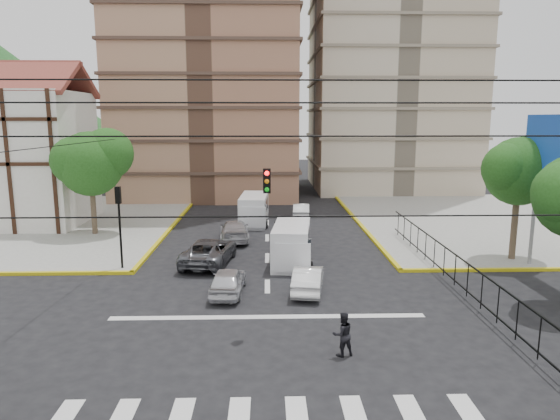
{
  "coord_description": "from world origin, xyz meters",
  "views": [
    {
      "loc": [
        0.0,
        -18.21,
        8.08
      ],
      "look_at": [
        0.58,
        3.83,
        4.0
      ],
      "focal_mm": 32.0,
      "sensor_mm": 36.0,
      "label": 1
    }
  ],
  "objects_px": {
    "traffic_light_nw": "(119,214)",
    "car_white_front_right": "(308,279)",
    "van_right_lane": "(292,245)",
    "van_left_lane": "(254,211)",
    "car_silver_front_left": "(228,281)",
    "pedestrian_crosswalk": "(343,334)"
  },
  "relations": [
    {
      "from": "traffic_light_nw",
      "to": "car_white_front_right",
      "type": "relative_size",
      "value": 1.18
    },
    {
      "from": "van_right_lane",
      "to": "van_left_lane",
      "type": "distance_m",
      "value": 10.86
    },
    {
      "from": "traffic_light_nw",
      "to": "van_left_lane",
      "type": "height_order",
      "value": "traffic_light_nw"
    },
    {
      "from": "van_left_lane",
      "to": "car_silver_front_left",
      "type": "relative_size",
      "value": 1.38
    },
    {
      "from": "traffic_light_nw",
      "to": "pedestrian_crosswalk",
      "type": "bearing_deg",
      "value": -44.06
    },
    {
      "from": "car_silver_front_left",
      "to": "car_white_front_right",
      "type": "xyz_separation_m",
      "value": [
        3.76,
        0.22,
        -0.01
      ]
    },
    {
      "from": "van_left_lane",
      "to": "car_silver_front_left",
      "type": "distance_m",
      "value": 15.36
    },
    {
      "from": "car_silver_front_left",
      "to": "car_white_front_right",
      "type": "bearing_deg",
      "value": -173.15
    },
    {
      "from": "car_silver_front_left",
      "to": "traffic_light_nw",
      "type": "bearing_deg",
      "value": -28.75
    },
    {
      "from": "traffic_light_nw",
      "to": "van_left_lane",
      "type": "relative_size",
      "value": 0.87
    },
    {
      "from": "car_silver_front_left",
      "to": "pedestrian_crosswalk",
      "type": "xyz_separation_m",
      "value": [
        4.41,
        -6.28,
        0.16
      ]
    },
    {
      "from": "van_right_lane",
      "to": "car_white_front_right",
      "type": "distance_m",
      "value": 4.57
    },
    {
      "from": "traffic_light_nw",
      "to": "car_white_front_right",
      "type": "xyz_separation_m",
      "value": [
        9.72,
        -3.54,
        -2.5
      ]
    },
    {
      "from": "car_white_front_right",
      "to": "pedestrian_crosswalk",
      "type": "xyz_separation_m",
      "value": [
        0.65,
        -6.5,
        0.16
      ]
    },
    {
      "from": "van_right_lane",
      "to": "car_silver_front_left",
      "type": "height_order",
      "value": "van_right_lane"
    },
    {
      "from": "van_right_lane",
      "to": "car_white_front_right",
      "type": "relative_size",
      "value": 1.37
    },
    {
      "from": "van_left_lane",
      "to": "car_silver_front_left",
      "type": "xyz_separation_m",
      "value": [
        -0.83,
        -15.33,
        -0.46
      ]
    },
    {
      "from": "traffic_light_nw",
      "to": "van_right_lane",
      "type": "relative_size",
      "value": 0.86
    },
    {
      "from": "van_right_lane",
      "to": "car_silver_front_left",
      "type": "bearing_deg",
      "value": -117.82
    },
    {
      "from": "traffic_light_nw",
      "to": "pedestrian_crosswalk",
      "type": "xyz_separation_m",
      "value": [
        10.37,
        -10.04,
        -2.33
      ]
    },
    {
      "from": "pedestrian_crosswalk",
      "to": "car_white_front_right",
      "type": "bearing_deg",
      "value": -101.15
    },
    {
      "from": "van_left_lane",
      "to": "van_right_lane",
      "type": "bearing_deg",
      "value": -74.01
    }
  ]
}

